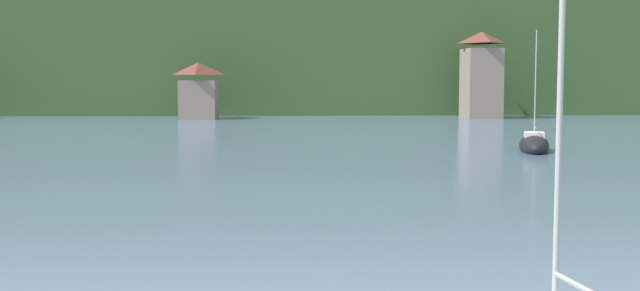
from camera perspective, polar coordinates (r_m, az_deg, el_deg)
wooded_hillside at (r=131.72m, az=6.73°, el=6.13°), size 352.00×69.88×45.49m
shore_building_westcentral at (r=84.07m, az=-8.66°, el=3.84°), size 3.91×4.75×5.87m
shore_building_central at (r=86.36m, az=11.43°, el=4.87°), size 3.72×5.38×9.10m
sailboat_far_2 at (r=49.22m, az=15.03°, el=0.03°), size 3.02×5.70×7.54m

